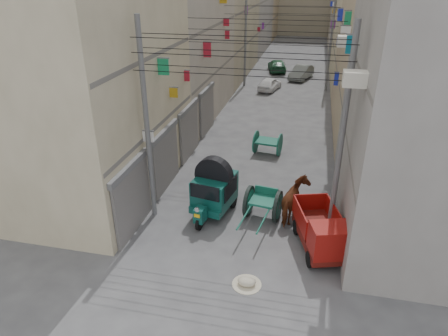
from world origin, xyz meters
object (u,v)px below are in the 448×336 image
(distant_car_green, at_px, (277,66))
(mini_truck, at_px, (322,236))
(distant_car_grey, at_px, (301,72))
(horse, at_px, (295,201))
(tonga_cart, at_px, (263,203))
(auto_rickshaw, at_px, (214,188))
(second_cart, at_px, (268,143))
(feed_sack, at_px, (247,281))
(distant_car_white, at_px, (270,84))

(distant_car_green, bearing_deg, mini_truck, 87.96)
(mini_truck, relative_size, distant_car_grey, 0.83)
(horse, bearing_deg, tonga_cart, 17.21)
(auto_rickshaw, distance_m, horse, 3.37)
(second_cart, distance_m, feed_sack, 10.73)
(tonga_cart, relative_size, distant_car_green, 0.76)
(auto_rickshaw, xyz_separation_m, mini_truck, (4.46, -1.93, -0.35))
(horse, bearing_deg, auto_rickshaw, 12.35)
(tonga_cart, distance_m, distant_car_grey, 24.91)
(auto_rickshaw, bearing_deg, distant_car_green, 100.66)
(distant_car_green, bearing_deg, second_cart, 83.51)
(tonga_cart, bearing_deg, feed_sack, -81.60)
(distant_car_green, bearing_deg, feed_sack, 83.20)
(tonga_cart, bearing_deg, second_cart, 103.18)
(mini_truck, distance_m, horse, 2.41)
(tonga_cart, height_order, mini_truck, mini_truck)
(second_cart, xyz_separation_m, distant_car_green, (-1.63, 21.18, -0.10))
(auto_rickshaw, xyz_separation_m, horse, (3.35, 0.21, -0.30))
(horse, bearing_deg, second_cart, -64.87)
(auto_rickshaw, distance_m, mini_truck, 4.87)
(auto_rickshaw, xyz_separation_m, feed_sack, (2.11, -4.08, -1.00))
(tonga_cart, distance_m, second_cart, 6.62)
(auto_rickshaw, height_order, feed_sack, auto_rickshaw)
(mini_truck, height_order, distant_car_grey, mini_truck)
(feed_sack, bearing_deg, mini_truck, 42.56)
(tonga_cart, bearing_deg, auto_rickshaw, -171.49)
(second_cart, relative_size, distant_car_green, 0.40)
(tonga_cart, relative_size, horse, 1.53)
(auto_rickshaw, xyz_separation_m, tonga_cart, (2.07, 0.02, -0.46))
(second_cart, relative_size, feed_sack, 2.65)
(mini_truck, distance_m, distant_car_grey, 26.93)
(feed_sack, distance_m, distant_car_green, 31.97)
(horse, bearing_deg, distant_car_white, -71.77)
(auto_rickshaw, height_order, distant_car_white, auto_rickshaw)
(tonga_cart, relative_size, distant_car_white, 0.93)
(distant_car_grey, bearing_deg, feed_sack, -74.45)
(distant_car_white, bearing_deg, mini_truck, 114.67)
(auto_rickshaw, distance_m, distant_car_grey, 25.06)
(horse, distance_m, distant_car_grey, 24.73)
(tonga_cart, xyz_separation_m, second_cart, (-0.61, 6.59, -0.01))
(second_cart, bearing_deg, mini_truck, -62.76)
(auto_rickshaw, distance_m, second_cart, 6.79)
(distant_car_grey, bearing_deg, auto_rickshaw, -79.40)
(feed_sack, height_order, distant_car_grey, distant_car_grey)
(feed_sack, bearing_deg, tonga_cart, 90.53)
(mini_truck, xyz_separation_m, feed_sack, (-2.35, -2.16, -0.65))
(auto_rickshaw, relative_size, distant_car_white, 0.87)
(auto_rickshaw, height_order, horse, auto_rickshaw)
(auto_rickshaw, height_order, distant_car_grey, auto_rickshaw)
(tonga_cart, height_order, horse, horse)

